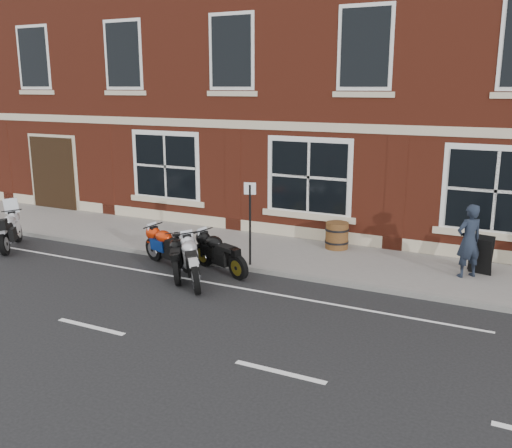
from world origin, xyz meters
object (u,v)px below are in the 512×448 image
Objects in this scene: parking_sign at (250,218)px; barrel_planter at (337,235)px; moto_touring_silver at (12,229)px; moto_sport_black at (220,252)px; a_board_sign at (481,255)px; moto_sport_red at (170,246)px; moto_sport_silver at (194,259)px; pedestrian_left at (469,241)px; moto_naked_black at (179,255)px.

barrel_planter is at bearing 43.26° from parking_sign.
moto_touring_silver is 0.82× the size of parking_sign.
a_board_sign is (5.81, 2.44, 0.05)m from moto_sport_black.
a_board_sign is at bearing -7.65° from barrel_planter.
moto_sport_red is 1.44m from moto_sport_silver.
moto_sport_red is 4.62m from barrel_planter.
pedestrian_left is at bearing -14.88° from barrel_planter.
moto_touring_silver is 7.16m from parking_sign.
barrel_planter is at bearing -11.51° from moto_sport_black.
moto_sport_red reaches higher than barrel_planter.
pedestrian_left is at bearing -47.17° from moto_sport_black.
pedestrian_left reaches higher than moto_naked_black.
a_board_sign reaches higher than moto_sport_red.
moto_touring_silver reaches higher than moto_sport_silver.
moto_touring_silver is at bearing 175.03° from parking_sign.
a_board_sign is (12.25, 3.19, 0.03)m from moto_touring_silver.
moto_sport_red reaches higher than moto_naked_black.
moto_sport_silver is at bearing -37.04° from moto_touring_silver.
moto_sport_red is at bearing -176.21° from parking_sign.
pedestrian_left is (12.00, 2.76, 0.46)m from moto_touring_silver.
moto_sport_silver is at bearing -56.21° from moto_naked_black.
pedestrian_left reaches higher than barrel_planter.
moto_touring_silver is at bearing 140.56° from moto_sport_silver.
parking_sign is (0.56, 0.53, 0.81)m from moto_sport_black.
moto_sport_black is 1.09× the size of pedestrian_left.
barrel_planter is 0.35× the size of parking_sign.
pedestrian_left is at bearing 0.98° from parking_sign.
moto_naked_black is at bearing -128.01° from barrel_planter.
pedestrian_left reaches higher than moto_sport_red.
moto_touring_silver is 12.32m from pedestrian_left.
parking_sign is at bearing -51.58° from moto_sport_red.
moto_sport_silver is at bearing -16.01° from pedestrian_left.
moto_sport_red is 1.13× the size of pedestrian_left.
parking_sign reaches higher than moto_sport_black.
pedestrian_left reaches higher than moto_sport_silver.
a_board_sign is at bearing -20.97° from moto_touring_silver.
a_board_sign is at bearing -44.27° from moto_sport_black.
parking_sign reaches higher than a_board_sign.
moto_sport_silver is 6.87m from a_board_sign.
pedestrian_left is 5.22m from parking_sign.
moto_touring_silver is 5.07m from moto_sport_red.
moto_sport_red is 7.66m from a_board_sign.
moto_naked_black is 0.82× the size of parking_sign.
a_board_sign is at bearing -163.44° from pedestrian_left.
parking_sign is (7.00, 1.29, 0.79)m from moto_touring_silver.
pedestrian_left is (5.74, 2.92, 0.44)m from moto_sport_silver.
a_board_sign is at bearing -51.07° from moto_sport_red.
parking_sign is at bearing -26.57° from pedestrian_left.
pedestrian_left is 0.83× the size of parking_sign.
moto_sport_red is at bearing -148.85° from a_board_sign.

